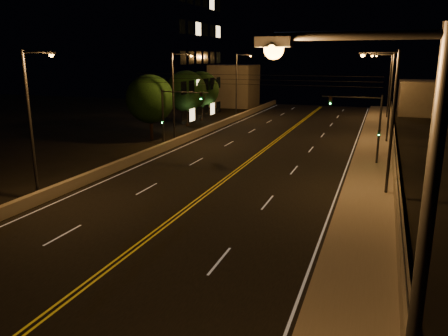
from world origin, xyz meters
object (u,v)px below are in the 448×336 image
(streetlight_0, at_px, (395,319))
(streetlight_5, at_px, (175,93))
(streetlight_2, at_px, (388,93))
(traffic_signal_left, at_px, (172,112))
(building_tower, at_px, (122,17))
(tree_1, at_px, (186,91))
(tree_0, at_px, (150,99))
(traffic_signal_right, at_px, (368,122))
(streetlight_1, at_px, (389,115))
(streetlight_4, at_px, (33,117))
(streetlight_3, at_px, (388,82))
(streetlight_6, at_px, (238,82))
(tree_2, at_px, (201,90))

(streetlight_0, distance_m, streetlight_5, 42.35)
(streetlight_2, distance_m, traffic_signal_left, 23.20)
(building_tower, relative_size, tree_1, 4.03)
(streetlight_0, bearing_deg, tree_0, 123.80)
(streetlight_2, height_order, building_tower, building_tower)
(traffic_signal_right, bearing_deg, streetlight_0, -87.36)
(streetlight_1, relative_size, traffic_signal_left, 1.59)
(streetlight_4, height_order, traffic_signal_left, streetlight_4)
(streetlight_1, xyz_separation_m, streetlight_5, (-21.47, 12.08, 0.00))
(streetlight_3, xyz_separation_m, tree_1, (-25.74, -16.55, -0.84))
(streetlight_1, relative_size, tree_0, 1.32)
(tree_0, bearing_deg, streetlight_2, 14.56)
(streetlight_2, xyz_separation_m, traffic_signal_right, (-1.53, -11.04, -1.71))
(streetlight_2, relative_size, traffic_signal_left, 1.59)
(streetlight_3, height_order, streetlight_6, same)
(streetlight_5, distance_m, traffic_signal_right, 20.28)
(tree_1, relative_size, tree_2, 1.04)
(streetlight_0, distance_m, traffic_signal_left, 38.99)
(streetlight_0, distance_m, building_tower, 61.31)
(streetlight_5, xyz_separation_m, traffic_signal_left, (1.13, -3.28, -1.71))
(tree_2, bearing_deg, streetlight_2, -20.78)
(streetlight_2, height_order, tree_0, streetlight_2)
(streetlight_4, relative_size, traffic_signal_left, 1.59)
(building_tower, relative_size, tree_2, 4.18)
(traffic_signal_left, relative_size, building_tower, 0.20)
(streetlight_6, distance_m, tree_1, 10.45)
(tree_0, bearing_deg, streetlight_3, 47.34)
(streetlight_3, relative_size, tree_1, 1.29)
(streetlight_2, relative_size, streetlight_3, 1.00)
(streetlight_0, distance_m, traffic_signal_right, 33.30)
(streetlight_0, height_order, tree_0, streetlight_0)
(streetlight_3, height_order, tree_2, streetlight_3)
(traffic_signal_right, distance_m, tree_0, 24.14)
(traffic_signal_right, relative_size, tree_2, 0.85)
(tree_1, bearing_deg, streetlight_6, 65.82)
(streetlight_6, relative_size, tree_1, 1.29)
(traffic_signal_right, bearing_deg, streetlight_6, 128.78)
(streetlight_1, distance_m, tree_1, 35.28)
(streetlight_0, relative_size, traffic_signal_right, 1.59)
(streetlight_6, xyz_separation_m, tree_1, (-4.27, -9.50, -0.84))
(traffic_signal_left, relative_size, tree_0, 0.83)
(streetlight_5, bearing_deg, streetlight_4, -90.00)
(streetlight_0, xyz_separation_m, streetlight_1, (0.00, 24.43, 0.00))
(streetlight_2, bearing_deg, building_tower, 172.24)
(building_tower, bearing_deg, streetlight_1, -34.74)
(traffic_signal_right, height_order, tree_0, tree_0)
(streetlight_3, xyz_separation_m, traffic_signal_right, (-1.53, -31.87, -1.71))
(streetlight_1, distance_m, building_tower, 44.23)
(streetlight_0, height_order, streetlight_1, same)
(streetlight_3, xyz_separation_m, traffic_signal_left, (-20.34, -31.87, -1.71))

